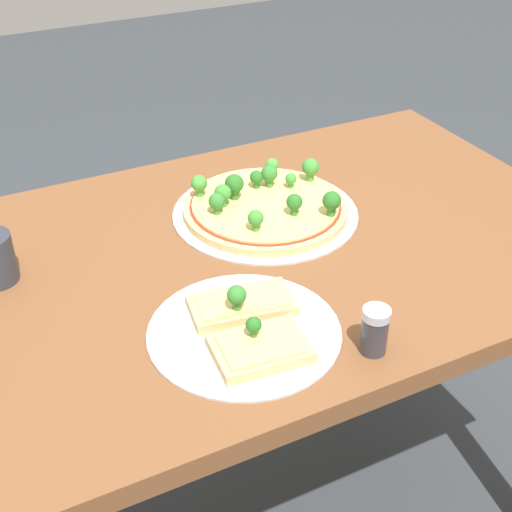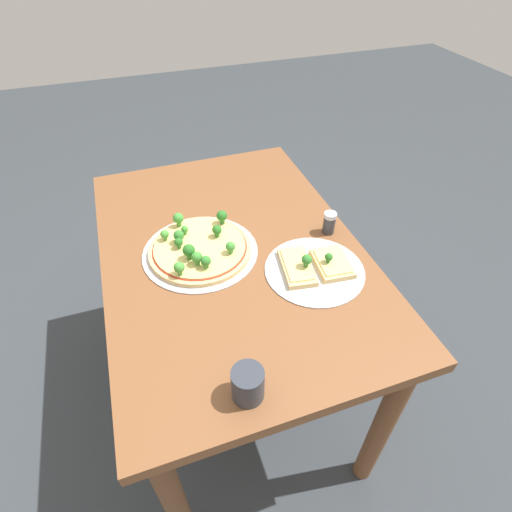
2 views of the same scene
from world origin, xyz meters
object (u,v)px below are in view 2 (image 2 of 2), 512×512
pizza_tray_slice (314,267)px  drinking_cup (248,384)px  dining_table (233,275)px  condiment_shaker (329,223)px  pizza_tray_whole (199,248)px

pizza_tray_slice → drinking_cup: drinking_cup is taller
dining_table → condiment_shaker: size_ratio=15.27×
dining_table → condiment_shaker: (-0.03, -0.30, 0.15)m
dining_table → pizza_tray_whole: pizza_tray_whole is taller
pizza_tray_whole → dining_table: bearing=-95.8°
dining_table → pizza_tray_whole: bearing=84.2°
dining_table → drinking_cup: (-0.46, 0.10, 0.16)m
drinking_cup → condiment_shaker: size_ratio=1.14×
dining_table → pizza_tray_whole: (0.01, 0.09, 0.13)m
pizza_tray_slice → pizza_tray_whole: bearing=58.6°
drinking_cup → condiment_shaker: drinking_cup is taller
pizza_tray_slice → drinking_cup: (-0.30, 0.29, 0.03)m
condiment_shaker → dining_table: bearing=84.9°
condiment_shaker → pizza_tray_slice: bearing=141.0°
pizza_tray_whole → pizza_tray_slice: (-0.17, -0.28, -0.01)m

